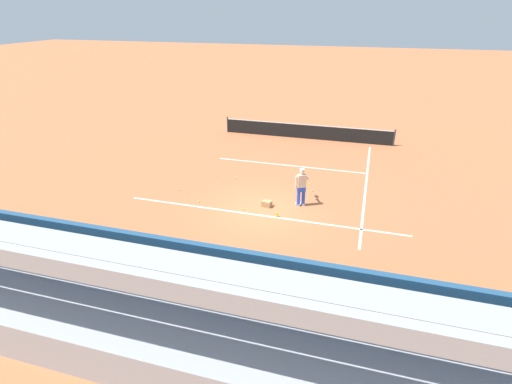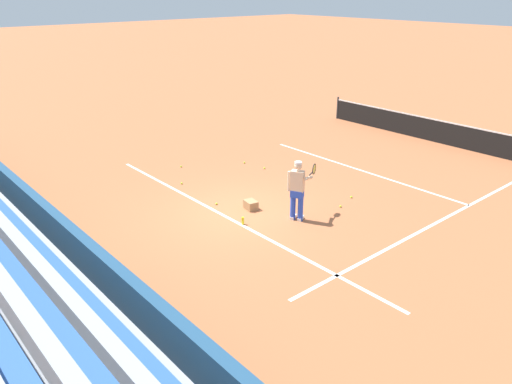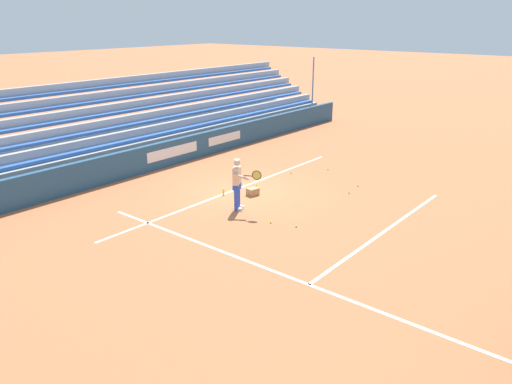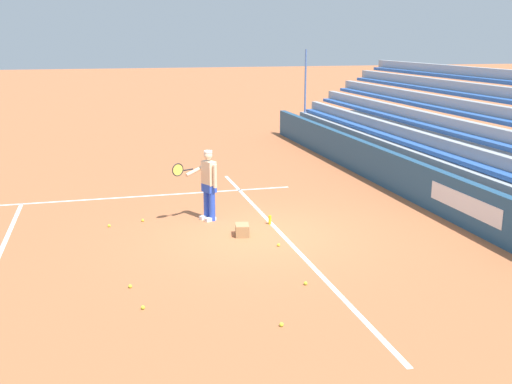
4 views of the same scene
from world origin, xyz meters
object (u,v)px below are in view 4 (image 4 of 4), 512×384
at_px(tennis_ball_toward_net, 143,220).
at_px(ball_box_cardboard, 242,230).
at_px(tennis_player, 208,184).
at_px(tennis_ball_far_right, 130,286).
at_px(tennis_ball_by_box, 306,283).
at_px(tennis_ball_midcourt, 281,325).
at_px(tennis_ball_on_baseline, 143,307).
at_px(water_bottle, 270,220).
at_px(tennis_ball_far_left, 109,226).
at_px(tennis_ball_stray_back, 279,245).

bearing_deg(tennis_ball_toward_net, ball_box_cardboard, -128.20).
distance_m(tennis_player, tennis_ball_far_right, 4.37).
distance_m(tennis_ball_far_right, tennis_ball_by_box, 3.14).
relative_size(tennis_ball_midcourt, tennis_ball_on_baseline, 1.00).
bearing_deg(water_bottle, tennis_ball_midcourt, 165.96).
relative_size(ball_box_cardboard, water_bottle, 1.82).
bearing_deg(tennis_player, tennis_ball_far_right, 150.70).
bearing_deg(tennis_ball_toward_net, tennis_player, -99.13).
bearing_deg(tennis_ball_midcourt, ball_box_cardboard, -5.62).
distance_m(tennis_ball_toward_net, tennis_ball_by_box, 5.30).
height_order(tennis_ball_toward_net, tennis_ball_on_baseline, same).
bearing_deg(tennis_ball_far_left, tennis_ball_midcourt, -157.21).
bearing_deg(tennis_ball_by_box, tennis_ball_toward_net, 28.66).
bearing_deg(tennis_ball_stray_back, tennis_ball_far_right, 114.22).
bearing_deg(water_bottle, ball_box_cardboard, 127.85).
distance_m(tennis_ball_midcourt, water_bottle, 5.24).
height_order(tennis_ball_far_left, tennis_ball_on_baseline, same).
height_order(tennis_ball_midcourt, tennis_ball_on_baseline, same).
bearing_deg(tennis_ball_stray_back, ball_box_cardboard, 32.69).
bearing_deg(tennis_ball_on_baseline, water_bottle, -39.94).
xyz_separation_m(tennis_player, tennis_ball_toward_net, (0.25, 1.57, -0.86)).
distance_m(tennis_ball_far_right, tennis_ball_midcourt, 3.02).
relative_size(tennis_ball_toward_net, tennis_ball_on_baseline, 1.00).
relative_size(tennis_player, tennis_ball_by_box, 25.98).
bearing_deg(tennis_player, tennis_ball_far_left, 89.80).
bearing_deg(tennis_ball_far_left, tennis_ball_far_right, -175.75).
distance_m(tennis_ball_stray_back, water_bottle, 1.58).
relative_size(tennis_player, tennis_ball_toward_net, 25.98).
xyz_separation_m(tennis_ball_far_right, tennis_ball_stray_back, (1.43, -3.19, 0.00)).
bearing_deg(ball_box_cardboard, tennis_ball_far_right, 131.91).
xyz_separation_m(tennis_ball_far_right, water_bottle, (2.99, -3.44, 0.08)).
relative_size(ball_box_cardboard, tennis_ball_toward_net, 6.06).
relative_size(tennis_ball_stray_back, tennis_ball_toward_net, 1.00).
bearing_deg(tennis_ball_stray_back, tennis_ball_on_baseline, 128.00).
distance_m(tennis_ball_toward_net, tennis_ball_on_baseline, 4.94).
bearing_deg(tennis_ball_far_right, tennis_ball_on_baseline, -170.68).
height_order(tennis_ball_toward_net, water_bottle, water_bottle).
bearing_deg(tennis_ball_by_box, tennis_ball_midcourt, 147.93).
bearing_deg(water_bottle, tennis_ball_far_left, 78.59).
xyz_separation_m(tennis_ball_far_left, tennis_ball_by_box, (-4.41, -3.34, 0.00)).
relative_size(ball_box_cardboard, tennis_ball_on_baseline, 6.06).
bearing_deg(tennis_ball_on_baseline, tennis_player, -22.56).
height_order(tennis_ball_far_right, tennis_ball_on_baseline, same).
bearing_deg(ball_box_cardboard, tennis_ball_by_box, -171.40).
relative_size(tennis_ball_stray_back, tennis_ball_by_box, 1.00).
bearing_deg(water_bottle, tennis_player, 61.15).
height_order(tennis_player, tennis_ball_toward_net, tennis_player).
bearing_deg(tennis_player, ball_box_cardboard, -159.71).
relative_size(tennis_ball_toward_net, tennis_ball_midcourt, 1.00).
distance_m(tennis_ball_toward_net, water_bottle, 3.09).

